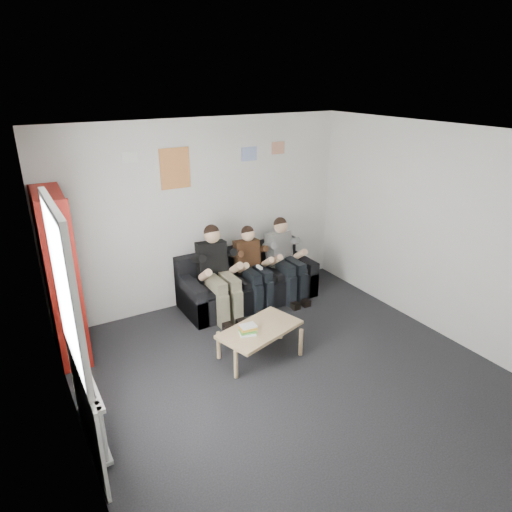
{
  "coord_description": "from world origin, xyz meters",
  "views": [
    {
      "loc": [
        -2.56,
        -3.37,
        3.23
      ],
      "look_at": [
        0.17,
        1.3,
        1.07
      ],
      "focal_mm": 32.0,
      "sensor_mm": 36.0,
      "label": 1
    }
  ],
  "objects_px": {
    "bookshelf": "(61,277)",
    "person_left": "(218,274)",
    "person_right": "(286,260)",
    "person_middle": "(253,268)",
    "coffee_table": "(260,332)",
    "sofa": "(247,283)"
  },
  "relations": [
    {
      "from": "coffee_table",
      "to": "bookshelf",
      "type": "bearing_deg",
      "value": 146.89
    },
    {
      "from": "person_middle",
      "to": "sofa",
      "type": "bearing_deg",
      "value": 98.11
    },
    {
      "from": "person_middle",
      "to": "coffee_table",
      "type": "bearing_deg",
      "value": -108.54
    },
    {
      "from": "coffee_table",
      "to": "sofa",
      "type": "bearing_deg",
      "value": 66.52
    },
    {
      "from": "bookshelf",
      "to": "person_middle",
      "type": "distance_m",
      "value": 2.6
    },
    {
      "from": "bookshelf",
      "to": "person_middle",
      "type": "height_order",
      "value": "bookshelf"
    },
    {
      "from": "sofa",
      "to": "person_right",
      "type": "relative_size",
      "value": 1.63
    },
    {
      "from": "person_right",
      "to": "person_middle",
      "type": "bearing_deg",
      "value": 170.58
    },
    {
      "from": "sofa",
      "to": "coffee_table",
      "type": "height_order",
      "value": "sofa"
    },
    {
      "from": "person_left",
      "to": "person_right",
      "type": "xyz_separation_m",
      "value": [
        1.13,
        0.0,
        -0.02
      ]
    },
    {
      "from": "coffee_table",
      "to": "person_right",
      "type": "distance_m",
      "value": 1.71
    },
    {
      "from": "bookshelf",
      "to": "person_left",
      "type": "height_order",
      "value": "bookshelf"
    },
    {
      "from": "person_left",
      "to": "person_right",
      "type": "height_order",
      "value": "person_left"
    },
    {
      "from": "person_left",
      "to": "coffee_table",
      "type": "bearing_deg",
      "value": -83.44
    },
    {
      "from": "sofa",
      "to": "person_middle",
      "type": "height_order",
      "value": "person_middle"
    },
    {
      "from": "person_right",
      "to": "sofa",
      "type": "bearing_deg",
      "value": 152.22
    },
    {
      "from": "bookshelf",
      "to": "person_left",
      "type": "bearing_deg",
      "value": 0.89
    },
    {
      "from": "bookshelf",
      "to": "coffee_table",
      "type": "relative_size",
      "value": 2.05
    },
    {
      "from": "bookshelf",
      "to": "coffee_table",
      "type": "bearing_deg",
      "value": -30.24
    },
    {
      "from": "person_left",
      "to": "person_right",
      "type": "distance_m",
      "value": 1.13
    },
    {
      "from": "bookshelf",
      "to": "person_right",
      "type": "height_order",
      "value": "bookshelf"
    },
    {
      "from": "bookshelf",
      "to": "coffee_table",
      "type": "xyz_separation_m",
      "value": [
        1.95,
        -1.27,
        -0.67
      ]
    }
  ]
}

